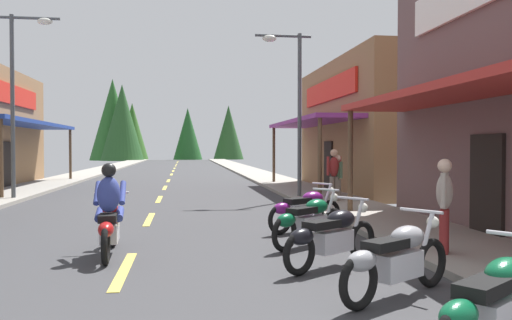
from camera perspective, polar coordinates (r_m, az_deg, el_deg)
ground at (r=31.46m, az=-9.54°, el=-2.08°), size 9.03×94.49×0.10m
sidewalk_left at (r=32.13m, az=-19.81°, el=-1.87°), size 2.43×94.49×0.12m
sidewalk_right at (r=31.80m, az=0.83°, el=-1.82°), size 2.43×94.49×0.12m
centerline_dashes at (r=35.41m, az=-9.36°, el=-1.61°), size 0.16×71.59×0.01m
storefront_right_far at (r=22.97m, az=15.84°, el=3.54°), size 8.27×10.29×5.44m
streetlamp_left at (r=19.47m, az=-24.61°, el=7.98°), size 1.98×0.30×6.35m
streetlamp_right at (r=18.24m, az=3.94°, el=7.64°), size 1.98×0.30×5.84m
motorcycle_parked_right_0 at (r=4.95m, az=25.00°, el=-14.38°), size 1.81×1.31×1.04m
motorcycle_parked_right_1 at (r=6.54m, az=15.31°, el=-10.45°), size 1.86×1.23×1.04m
motorcycle_parked_right_2 at (r=7.96m, az=8.36°, el=-8.29°), size 1.81×1.31×1.04m
motorcycle_parked_right_3 at (r=9.61m, az=5.93°, el=-6.62°), size 1.72×1.43×1.04m
motorcycle_parked_right_4 at (r=11.30m, az=5.46°, el=-5.42°), size 1.90×1.17×1.04m
rider_cruising_lead at (r=9.02m, az=-15.95°, el=-6.12°), size 0.60×2.14×1.57m
pedestrian_by_shop at (r=16.92m, az=9.03°, el=-1.72°), size 0.33×0.56×1.60m
pedestrian_browsing at (r=8.85m, az=20.16°, el=-4.37°), size 0.41×0.49×1.65m
pedestrian_waiting at (r=16.76m, az=8.64°, el=-1.33°), size 0.54×0.37×1.78m
treeline_backdrop at (r=79.26m, az=-12.48°, el=3.77°), size 23.30×11.80×12.04m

